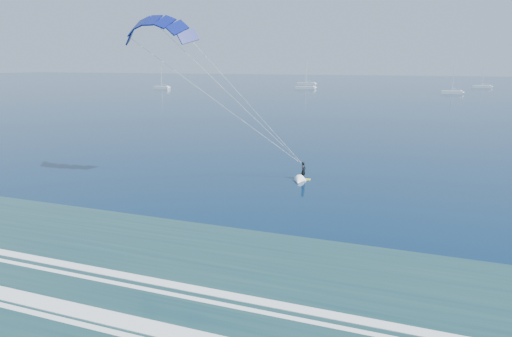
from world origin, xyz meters
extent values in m
cube|color=#1E423F|center=(0.00, 8.00, 0.01)|extent=(600.00, 22.00, 0.03)
cube|color=white|center=(0.00, 5.50, 0.04)|extent=(600.00, 1.10, 0.07)
cube|color=white|center=(0.00, 9.50, 0.04)|extent=(600.00, 0.70, 0.07)
cube|color=yellow|center=(5.90, 34.92, 0.04)|extent=(1.47, 0.47, 0.08)
imported|color=black|center=(5.90, 34.92, 0.99)|extent=(0.61, 0.76, 1.81)
cone|color=white|center=(5.75, 33.62, 0.08)|extent=(1.31, 1.74, 1.10)
cube|color=silver|center=(-99.72, 176.92, 0.60)|extent=(7.66, 2.40, 1.20)
cylinder|color=silver|center=(-99.72, 176.92, 5.88)|extent=(0.18, 0.18, 9.37)
cylinder|color=silver|center=(-98.52, 176.92, 2.00)|extent=(2.60, 0.12, 0.12)
cube|color=silver|center=(-36.46, 200.25, 0.60)|extent=(9.32, 2.40, 1.20)
cylinder|color=silver|center=(-36.46, 200.25, 6.95)|extent=(0.18, 0.18, 11.51)
cylinder|color=silver|center=(-35.26, 200.25, 2.00)|extent=(2.60, 0.12, 0.12)
cube|color=silver|center=(-46.23, 240.00, 0.60)|extent=(10.35, 2.40, 1.20)
cylinder|color=silver|center=(-46.23, 240.00, 7.47)|extent=(0.18, 0.18, 12.53)
cylinder|color=silver|center=(-45.03, 240.00, 2.00)|extent=(2.60, 0.12, 0.12)
cube|color=silver|center=(26.28, 186.55, 0.60)|extent=(7.79, 2.40, 1.20)
cylinder|color=silver|center=(26.28, 186.55, 6.07)|extent=(0.18, 0.18, 9.73)
cylinder|color=silver|center=(27.48, 186.55, 2.00)|extent=(2.60, 0.12, 0.12)
cube|color=silver|center=(41.74, 238.73, 0.60)|extent=(8.49, 2.40, 1.20)
cylinder|color=silver|center=(41.74, 238.73, 6.39)|extent=(0.18, 0.18, 10.37)
cylinder|color=silver|center=(42.94, 238.73, 2.00)|extent=(2.60, 0.12, 0.12)
camera|label=1|loc=(17.56, -10.52, 12.05)|focal=32.00mm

